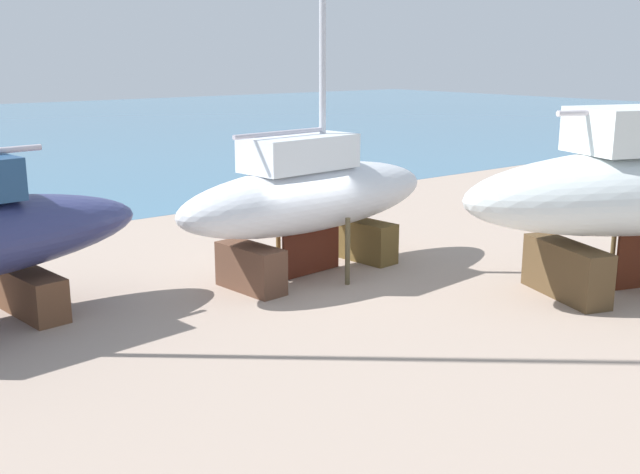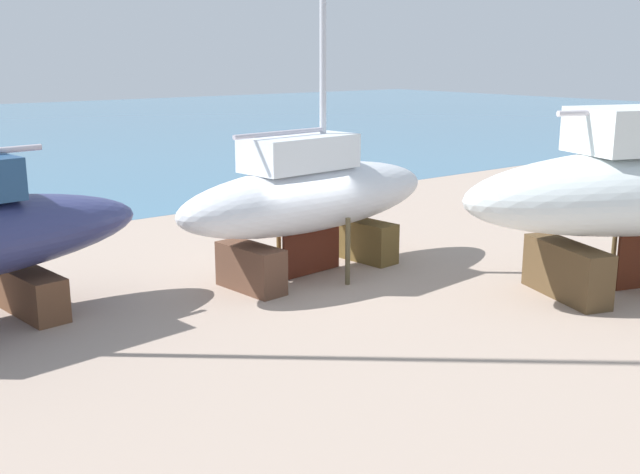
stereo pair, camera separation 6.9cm
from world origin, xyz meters
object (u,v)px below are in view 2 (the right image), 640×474
object	(u,v)px
barrel_by_slipway	(509,200)
barrel_ochre	(533,188)
sailboat_large_starboard	(310,197)
barrel_tipped_right	(553,196)

from	to	relation	value
barrel_by_slipway	barrel_ochre	bearing A→B (deg)	24.75
sailboat_large_starboard	barrel_ochre	xyz separation A→B (m)	(13.37, 3.31, -1.67)
sailboat_large_starboard	barrel_ochre	distance (m)	13.87
sailboat_large_starboard	barrel_by_slipway	size ratio (longest dim) A/B	12.60
sailboat_large_starboard	barrel_tipped_right	distance (m)	12.54
barrel_tipped_right	barrel_ochre	bearing A→B (deg)	57.64
sailboat_large_starboard	barrel_tipped_right	world-z (taller)	sailboat_large_starboard
sailboat_large_starboard	barrel_by_slipway	bearing A→B (deg)	4.13
sailboat_large_starboard	barrel_tipped_right	bearing A→B (deg)	2.09
barrel_ochre	barrel_by_slipway	xyz separation A→B (m)	(-3.52, -1.62, 0.17)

